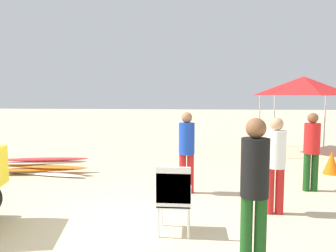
{
  "coord_description": "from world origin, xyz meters",
  "views": [
    {
      "loc": [
        1.25,
        -4.55,
        2.01
      ],
      "look_at": [
        0.49,
        3.98,
        1.19
      ],
      "focal_mm": 35.17,
      "sensor_mm": 36.0,
      "label": 1
    }
  ],
  "objects_px": {
    "lifeguard_near_left": "(276,159)",
    "stacked_plastic_chairs": "(174,194)",
    "surfboard_pile": "(40,167)",
    "lifeguard_near_center": "(312,147)",
    "lifeguard_near_right": "(187,147)",
    "lifeguard_far_right": "(255,183)",
    "popup_canopy": "(303,86)",
    "traffic_cone_near": "(331,163)"
  },
  "relations": [
    {
      "from": "surfboard_pile",
      "to": "lifeguard_near_center",
      "type": "bearing_deg",
      "value": -8.17
    },
    {
      "from": "stacked_plastic_chairs",
      "to": "lifeguard_near_left",
      "type": "height_order",
      "value": "lifeguard_near_left"
    },
    {
      "from": "lifeguard_near_left",
      "to": "lifeguard_near_center",
      "type": "height_order",
      "value": "lifeguard_near_center"
    },
    {
      "from": "traffic_cone_near",
      "to": "stacked_plastic_chairs",
      "type": "bearing_deg",
      "value": -133.07
    },
    {
      "from": "lifeguard_far_right",
      "to": "popup_canopy",
      "type": "xyz_separation_m",
      "value": [
        2.97,
        8.04,
        1.29
      ]
    },
    {
      "from": "stacked_plastic_chairs",
      "to": "lifeguard_far_right",
      "type": "xyz_separation_m",
      "value": [
        0.98,
        -0.82,
        0.41
      ]
    },
    {
      "from": "stacked_plastic_chairs",
      "to": "surfboard_pile",
      "type": "relative_size",
      "value": 0.39
    },
    {
      "from": "stacked_plastic_chairs",
      "to": "lifeguard_near_center",
      "type": "distance_m",
      "value": 3.63
    },
    {
      "from": "lifeguard_far_right",
      "to": "popup_canopy",
      "type": "relative_size",
      "value": 0.66
    },
    {
      "from": "surfboard_pile",
      "to": "lifeguard_near_center",
      "type": "height_order",
      "value": "lifeguard_near_center"
    },
    {
      "from": "traffic_cone_near",
      "to": "surfboard_pile",
      "type": "bearing_deg",
      "value": -174.91
    },
    {
      "from": "popup_canopy",
      "to": "surfboard_pile",
      "type": "bearing_deg",
      "value": -152.79
    },
    {
      "from": "lifeguard_near_center",
      "to": "surfboard_pile",
      "type": "bearing_deg",
      "value": 171.83
    },
    {
      "from": "lifeguard_near_center",
      "to": "popup_canopy",
      "type": "bearing_deg",
      "value": 75.27
    },
    {
      "from": "lifeguard_near_left",
      "to": "popup_canopy",
      "type": "bearing_deg",
      "value": 69.59
    },
    {
      "from": "stacked_plastic_chairs",
      "to": "surfboard_pile",
      "type": "distance_m",
      "value": 4.94
    },
    {
      "from": "lifeguard_near_center",
      "to": "stacked_plastic_chairs",
      "type": "bearing_deg",
      "value": -138.07
    },
    {
      "from": "lifeguard_near_right",
      "to": "lifeguard_far_right",
      "type": "relative_size",
      "value": 0.95
    },
    {
      "from": "surfboard_pile",
      "to": "lifeguard_near_center",
      "type": "relative_size",
      "value": 1.6
    },
    {
      "from": "popup_canopy",
      "to": "lifeguard_near_center",
      "type": "bearing_deg",
      "value": -104.73
    },
    {
      "from": "lifeguard_far_right",
      "to": "lifeguard_near_right",
      "type": "bearing_deg",
      "value": 106.83
    },
    {
      "from": "lifeguard_near_left",
      "to": "traffic_cone_near",
      "type": "relative_size",
      "value": 2.85
    },
    {
      "from": "lifeguard_near_center",
      "to": "lifeguard_near_right",
      "type": "xyz_separation_m",
      "value": [
        -2.58,
        -0.37,
        0.01
      ]
    },
    {
      "from": "stacked_plastic_chairs",
      "to": "surfboard_pile",
      "type": "bearing_deg",
      "value": 137.61
    },
    {
      "from": "surfboard_pile",
      "to": "lifeguard_near_right",
      "type": "distance_m",
      "value": 4.03
    },
    {
      "from": "lifeguard_near_center",
      "to": "popup_canopy",
      "type": "height_order",
      "value": "popup_canopy"
    },
    {
      "from": "popup_canopy",
      "to": "lifeguard_near_left",
      "type": "bearing_deg",
      "value": -110.41
    },
    {
      "from": "surfboard_pile",
      "to": "popup_canopy",
      "type": "height_order",
      "value": "popup_canopy"
    },
    {
      "from": "popup_canopy",
      "to": "traffic_cone_near",
      "type": "bearing_deg",
      "value": -94.14
    },
    {
      "from": "stacked_plastic_chairs",
      "to": "lifeguard_near_left",
      "type": "relative_size",
      "value": 0.62
    },
    {
      "from": "lifeguard_near_right",
      "to": "stacked_plastic_chairs",
      "type": "bearing_deg",
      "value": -93.09
    },
    {
      "from": "lifeguard_near_right",
      "to": "lifeguard_far_right",
      "type": "xyz_separation_m",
      "value": [
        0.87,
        -2.87,
        0.06
      ]
    },
    {
      "from": "lifeguard_near_left",
      "to": "stacked_plastic_chairs",
      "type": "bearing_deg",
      "value": -148.76
    },
    {
      "from": "lifeguard_near_center",
      "to": "lifeguard_far_right",
      "type": "distance_m",
      "value": 3.66
    },
    {
      "from": "lifeguard_near_center",
      "to": "traffic_cone_near",
      "type": "distance_m",
      "value": 1.98
    },
    {
      "from": "lifeguard_near_right",
      "to": "traffic_cone_near",
      "type": "distance_m",
      "value": 4.14
    },
    {
      "from": "surfboard_pile",
      "to": "traffic_cone_near",
      "type": "height_order",
      "value": "traffic_cone_near"
    },
    {
      "from": "lifeguard_near_right",
      "to": "lifeguard_far_right",
      "type": "bearing_deg",
      "value": -73.17
    },
    {
      "from": "stacked_plastic_chairs",
      "to": "surfboard_pile",
      "type": "height_order",
      "value": "stacked_plastic_chairs"
    },
    {
      "from": "stacked_plastic_chairs",
      "to": "popup_canopy",
      "type": "distance_m",
      "value": 8.41
    },
    {
      "from": "lifeguard_far_right",
      "to": "popup_canopy",
      "type": "height_order",
      "value": "popup_canopy"
    },
    {
      "from": "stacked_plastic_chairs",
      "to": "lifeguard_near_right",
      "type": "relative_size",
      "value": 0.61
    }
  ]
}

